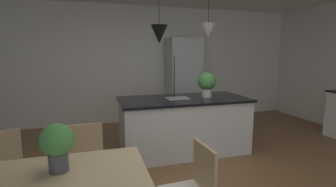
% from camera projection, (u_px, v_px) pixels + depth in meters
% --- Properties ---
extents(wall_back_kitchen, '(10.00, 0.12, 2.70)m').
position_uv_depth(wall_back_kitchen, '(136.00, 65.00, 5.89)').
color(wall_back_kitchen, white).
rests_on(wall_back_kitchen, ground_plane).
extents(chair_far_right, '(0.40, 0.40, 0.87)m').
position_uv_depth(chair_far_right, '(85.00, 164.00, 2.62)').
color(chair_far_right, tan).
rests_on(chair_far_right, ground_plane).
extents(kitchen_island, '(2.09, 0.97, 0.91)m').
position_uv_depth(kitchen_island, '(183.00, 124.00, 4.12)').
color(kitchen_island, silver).
rests_on(kitchen_island, ground_plane).
extents(refrigerator, '(0.74, 0.67, 1.97)m').
position_uv_depth(refrigerator, '(183.00, 81.00, 5.87)').
color(refrigerator, silver).
rests_on(refrigerator, ground_plane).
extents(pendant_over_island_main, '(0.26, 0.26, 0.93)m').
position_uv_depth(pendant_over_island_main, '(159.00, 34.00, 3.77)').
color(pendant_over_island_main, black).
extents(pendant_over_island_aux, '(0.26, 0.26, 0.83)m').
position_uv_depth(pendant_over_island_aux, '(208.00, 31.00, 3.99)').
color(pendant_over_island_aux, black).
extents(potted_plant_on_island, '(0.30, 0.30, 0.42)m').
position_uv_depth(potted_plant_on_island, '(207.00, 83.00, 4.13)').
color(potted_plant_on_island, beige).
rests_on(potted_plant_on_island, kitchen_island).
extents(potted_plant_on_table, '(0.25, 0.25, 0.37)m').
position_uv_depth(potted_plant_on_table, '(57.00, 143.00, 1.83)').
color(potted_plant_on_table, '#4C4C51').
rests_on(potted_plant_on_table, dining_table).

